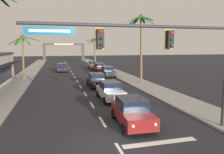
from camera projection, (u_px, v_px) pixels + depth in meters
ground_plane at (115, 142)px, 10.85m from camera, size 220.00×220.00×0.00m
sidewalk_right at (130, 79)px, 31.95m from camera, size 3.20×110.00×0.14m
sidewalk_left at (18, 83)px, 28.05m from camera, size 3.20×110.00×0.14m
lane_markings at (81, 82)px, 29.28m from camera, size 4.28×86.58×0.01m
traffic_signal_mast at (170, 48)px, 11.25m from camera, size 11.25×0.41×6.72m
sedan_lead_at_stop_bar at (132, 111)px, 13.23m from camera, size 2.11×4.51×1.68m
sedan_third_in_queue at (110, 91)px, 19.52m from camera, size 2.01×4.47×1.68m
sedan_fifth_in_queue at (96, 80)px, 25.73m from camera, size 1.95×4.45×1.68m
sedan_oncoming_far at (62, 68)px, 41.43m from camera, size 1.96×4.46×1.68m
sedan_parked_nearest_kerb at (107, 71)px, 34.74m from camera, size 2.05×4.49×1.68m
sedan_parked_mid_kerb at (99, 67)px, 41.82m from camera, size 2.02×4.48×1.68m
sedan_parked_far_kerb at (93, 65)px, 47.73m from camera, size 1.96×4.46×1.68m
palm_left_third at (23, 46)px, 30.63m from camera, size 4.63×4.30×6.57m
palm_right_second at (141, 32)px, 27.72m from camera, size 4.21×4.06×9.01m
palm_right_farthest at (94, 45)px, 57.84m from camera, size 4.59×4.49×7.25m
town_gateway_arch at (64, 49)px, 76.65m from camera, size 14.57×0.90×6.14m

